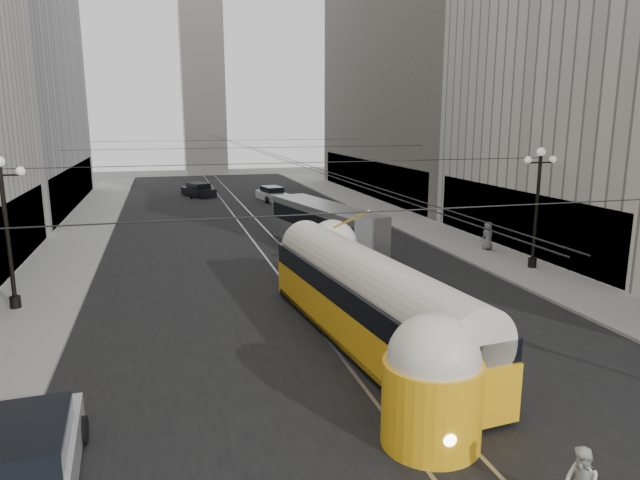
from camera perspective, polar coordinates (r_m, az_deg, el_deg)
road at (r=41.34m, az=-6.36°, el=0.86°), size 20.00×85.00×0.02m
sidewalk_left at (r=44.66m, az=-22.49°, el=0.94°), size 4.00×72.00×0.15m
sidewalk_right at (r=47.91m, az=7.28°, el=2.48°), size 4.00×72.00×0.15m
rail_left at (r=41.23m, az=-7.39°, el=0.81°), size 0.12×85.00×0.04m
rail_right at (r=41.46m, az=-5.34°, el=0.92°), size 0.12×85.00×0.04m
building_right_far at (r=62.02m, az=10.44°, el=19.61°), size 12.60×32.60×32.60m
distant_tower at (r=88.07m, az=-11.73°, el=16.40°), size 6.00×6.00×31.36m
lamppost_left_mid at (r=26.69m, az=-28.88°, el=1.40°), size 1.86×0.44×6.37m
lamppost_right_mid at (r=32.06m, az=20.90°, el=3.67°), size 1.86×0.44×6.37m
catenary at (r=39.64m, az=-6.15°, el=8.96°), size 25.00×72.00×0.23m
streetcar at (r=20.52m, az=4.70°, el=-5.90°), size 3.83×15.67×3.44m
city_bus at (r=35.06m, az=0.48°, el=1.48°), size 4.52×11.40×2.81m
sedan_silver at (r=14.71m, az=-27.38°, el=-19.09°), size 2.34×5.10×1.57m
sedan_white_far at (r=56.55m, az=-4.82°, el=4.58°), size 2.66×4.75×1.41m
sedan_dark_far at (r=60.90m, az=-12.05°, el=4.88°), size 3.47×4.79×1.40m
pedestrian_sidewalk_right at (r=36.06m, az=16.43°, el=0.41°), size 0.94×0.70×1.71m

